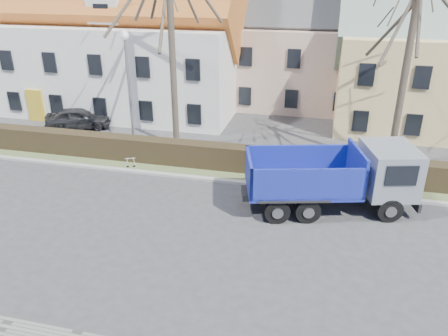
% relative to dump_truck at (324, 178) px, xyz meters
% --- Properties ---
extents(ground, '(120.00, 120.00, 0.00)m').
position_rel_dump_truck_xyz_m(ground, '(-6.60, -3.02, -1.49)').
color(ground, '#373739').
extents(curb_far, '(80.00, 0.30, 0.12)m').
position_rel_dump_truck_xyz_m(curb_far, '(-6.60, 1.58, -1.43)').
color(curb_far, '#979590').
rests_on(curb_far, ground).
extents(grass_strip, '(80.00, 3.00, 0.10)m').
position_rel_dump_truck_xyz_m(grass_strip, '(-6.60, 3.18, -1.44)').
color(grass_strip, '#4F5E35').
rests_on(grass_strip, ground).
extents(hedge, '(60.00, 0.90, 1.30)m').
position_rel_dump_truck_xyz_m(hedge, '(-6.60, 2.98, -0.84)').
color(hedge, black).
rests_on(hedge, ground).
extents(building_white, '(26.80, 10.80, 9.50)m').
position_rel_dump_truck_xyz_m(building_white, '(-19.60, 12.98, 3.26)').
color(building_white, silver).
rests_on(building_white, ground).
extents(building_pink, '(10.80, 8.80, 8.00)m').
position_rel_dump_truck_xyz_m(building_pink, '(-2.60, 16.98, 2.51)').
color(building_pink, tan).
rests_on(building_pink, ground).
extents(tree_1, '(9.20, 9.20, 12.65)m').
position_rel_dump_truck_xyz_m(tree_1, '(-8.60, 5.48, 4.83)').
color(tree_1, '#41382D').
rests_on(tree_1, ground).
extents(tree_2, '(8.00, 8.00, 11.00)m').
position_rel_dump_truck_xyz_m(tree_2, '(3.40, 5.48, 4.01)').
color(tree_2, '#41382D').
rests_on(tree_2, ground).
extents(dump_truck, '(7.91, 4.58, 2.98)m').
position_rel_dump_truck_xyz_m(dump_truck, '(0.00, 0.00, 0.00)').
color(dump_truck, navy).
rests_on(dump_truck, ground).
extents(streetlight, '(0.54, 0.54, 6.86)m').
position_rel_dump_truck_xyz_m(streetlight, '(-10.60, 3.98, 1.94)').
color(streetlight, gray).
rests_on(streetlight, ground).
extents(cart_frame, '(0.86, 0.70, 0.69)m').
position_rel_dump_truck_xyz_m(cart_frame, '(-10.14, 1.87, -1.15)').
color(cart_frame, silver).
rests_on(cart_frame, ground).
extents(parked_car_a, '(4.41, 2.94, 1.39)m').
position_rel_dump_truck_xyz_m(parked_car_a, '(-15.99, 7.17, -0.79)').
color(parked_car_a, black).
rests_on(parked_car_a, ground).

